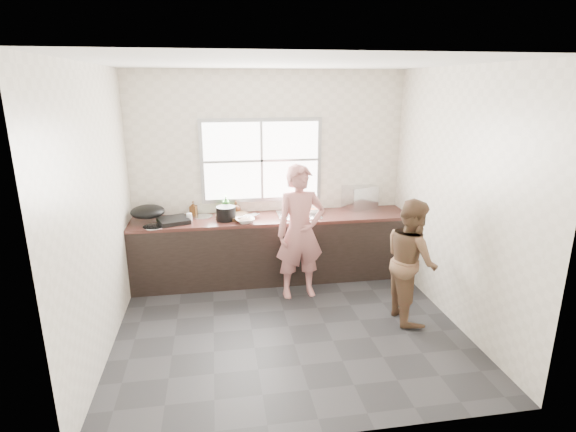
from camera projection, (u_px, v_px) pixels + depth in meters
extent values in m
cube|color=#262629|center=(289.00, 327.00, 4.85)|extent=(3.60, 3.20, 0.01)
cube|color=silver|center=(289.00, 62.00, 4.09)|extent=(3.60, 3.20, 0.01)
cube|color=beige|center=(269.00, 175.00, 5.99)|extent=(3.60, 0.01, 2.70)
cube|color=beige|center=(98.00, 214.00, 4.19)|extent=(0.01, 3.20, 2.70)
cube|color=silver|center=(457.00, 199.00, 4.75)|extent=(0.01, 3.20, 2.70)
cube|color=silver|center=(328.00, 268.00, 2.95)|extent=(3.60, 0.01, 2.70)
cube|color=black|center=(273.00, 249.00, 5.95)|extent=(3.60, 0.62, 0.82)
cube|color=#3B1D18|center=(272.00, 218.00, 5.83)|extent=(3.60, 0.64, 0.04)
cube|color=silver|center=(299.00, 215.00, 5.88)|extent=(0.55, 0.45, 0.02)
cylinder|color=silver|center=(296.00, 201.00, 6.03)|extent=(0.02, 0.02, 0.30)
cube|color=#9EA0A5|center=(261.00, 160.00, 5.90)|extent=(1.60, 0.05, 1.10)
cube|color=white|center=(262.00, 161.00, 5.88)|extent=(1.50, 0.01, 1.00)
imported|color=tan|center=(300.00, 237.00, 5.37)|extent=(0.59, 0.42, 1.52)
imported|color=brown|center=(411.00, 260.00, 4.86)|extent=(0.53, 0.67, 1.36)
cylinder|color=black|center=(232.00, 216.00, 5.79)|extent=(0.52, 0.52, 0.04)
cube|color=#AFB3B6|center=(251.00, 215.00, 5.74)|extent=(0.23, 0.21, 0.01)
imported|color=white|center=(245.00, 220.00, 5.57)|extent=(0.27, 0.27, 0.06)
imported|color=white|center=(313.00, 211.00, 5.99)|extent=(0.25, 0.25, 0.07)
imported|color=silver|center=(297.00, 218.00, 5.66)|extent=(0.19, 0.19, 0.05)
cylinder|color=black|center=(226.00, 213.00, 5.65)|extent=(0.32, 0.32, 0.18)
cylinder|color=white|center=(224.00, 217.00, 5.77)|extent=(0.27, 0.27, 0.02)
imported|color=#30832A|center=(226.00, 206.00, 5.84)|extent=(0.11, 0.11, 0.27)
imported|color=#512E14|center=(193.00, 209.00, 5.86)|extent=(0.10, 0.10, 0.17)
imported|color=#3E1F0F|center=(236.00, 208.00, 5.95)|extent=(0.15, 0.15, 0.15)
cylinder|color=silver|center=(189.00, 217.00, 5.63)|extent=(0.08, 0.08, 0.10)
cube|color=black|center=(173.00, 220.00, 5.57)|extent=(0.45, 0.45, 0.05)
ellipsoid|color=black|center=(148.00, 212.00, 5.55)|extent=(0.55, 0.55, 0.16)
cube|color=#B9BCC0|center=(360.00, 197.00, 6.20)|extent=(0.49, 0.41, 0.31)
cylinder|color=#B3B5BA|center=(154.00, 227.00, 5.40)|extent=(0.32, 0.32, 0.01)
cylinder|color=silver|center=(203.00, 217.00, 5.81)|extent=(0.32, 0.32, 0.01)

